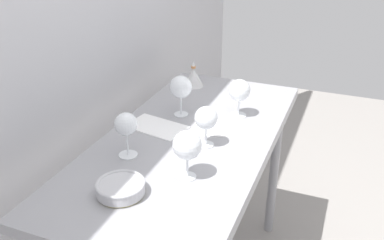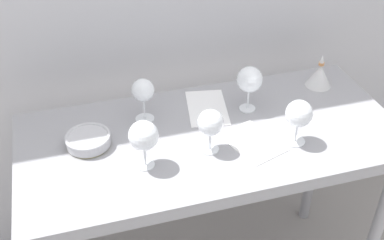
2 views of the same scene
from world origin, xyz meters
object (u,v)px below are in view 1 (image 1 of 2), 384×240
at_px(wine_glass_near_left, 187,146).
at_px(wine_glass_near_right, 239,91).
at_px(wine_glass_far_right, 181,88).
at_px(tasting_sheet_lower, 157,127).
at_px(tasting_bowl, 121,188).
at_px(tasting_sheet_upper, 220,128).
at_px(wine_glass_far_left, 126,125).
at_px(wine_glass_near_center, 206,119).
at_px(decanter_funnel, 193,77).

height_order(wine_glass_near_left, wine_glass_near_right, wine_glass_near_left).
relative_size(wine_glass_far_right, wine_glass_near_right, 1.08).
relative_size(wine_glass_far_right, tasting_sheet_lower, 0.74).
relative_size(tasting_sheet_lower, tasting_bowl, 1.54).
bearing_deg(tasting_sheet_upper, wine_glass_far_left, 125.51).
distance_m(wine_glass_near_left, wine_glass_near_center, 0.23).
bearing_deg(decanter_funnel, wine_glass_near_left, -159.70).
bearing_deg(tasting_bowl, wine_glass_far_left, 24.13).
relative_size(tasting_sheet_lower, decanter_funnel, 1.72).
distance_m(wine_glass_near_left, tasting_bowl, 0.25).
relative_size(tasting_sheet_upper, tasting_bowl, 1.33).
relative_size(wine_glass_near_right, wine_glass_far_left, 0.98).
height_order(wine_glass_near_left, wine_glass_near_center, wine_glass_near_left).
height_order(wine_glass_far_left, tasting_bowl, wine_glass_far_left).
bearing_deg(tasting_bowl, wine_glass_near_center, -19.59).
xyz_separation_m(wine_glass_near_right, tasting_bowl, (-0.71, 0.19, -0.09)).
height_order(tasting_sheet_lower, tasting_bowl, tasting_bowl).
relative_size(wine_glass_near_right, decanter_funnel, 1.18).
bearing_deg(wine_glass_near_left, wine_glass_far_right, 25.61).
bearing_deg(decanter_funnel, wine_glass_near_right, -129.46).
distance_m(wine_glass_near_center, tasting_bowl, 0.44).
distance_m(wine_glass_near_left, wine_glass_far_right, 0.50).
xyz_separation_m(wine_glass_far_right, tasting_sheet_upper, (-0.06, -0.20, -0.13)).
bearing_deg(wine_glass_far_right, wine_glass_near_right, -70.34).
bearing_deg(wine_glass_far_left, wine_glass_far_right, -6.36).
height_order(wine_glass_far_right, tasting_bowl, wine_glass_far_right).
distance_m(wine_glass_far_right, wine_glass_far_left, 0.40).
xyz_separation_m(tasting_sheet_upper, decanter_funnel, (0.41, 0.28, 0.05)).
bearing_deg(tasting_sheet_upper, wine_glass_far_right, 55.02).
bearing_deg(decanter_funnel, tasting_sheet_lower, -176.45).
relative_size(wine_glass_near_left, decanter_funnel, 1.23).
distance_m(wine_glass_far_left, decanter_funnel, 0.76).
bearing_deg(decanter_funnel, wine_glass_far_left, -177.31).
bearing_deg(tasting_sheet_lower, wine_glass_far_right, -7.63).
xyz_separation_m(wine_glass_far_right, tasting_sheet_lower, (-0.15, 0.05, -0.13)).
relative_size(wine_glass_near_left, wine_glass_far_right, 0.96).
bearing_deg(wine_glass_near_center, decanter_funnel, 26.04).
distance_m(wine_glass_far_left, wine_glass_near_center, 0.30).
distance_m(wine_glass_near_right, wine_glass_far_left, 0.56).
height_order(wine_glass_near_left, decanter_funnel, wine_glass_near_left).
bearing_deg(wine_glass_far_left, wine_glass_near_center, -53.43).
distance_m(tasting_sheet_lower, decanter_funnel, 0.50).
distance_m(wine_glass_near_center, tasting_sheet_lower, 0.28).
xyz_separation_m(wine_glass_far_left, tasting_sheet_lower, (0.25, 0.00, -0.12)).
distance_m(wine_glass_near_center, tasting_sheet_upper, 0.19).
height_order(wine_glass_near_center, tasting_bowl, wine_glass_near_center).
bearing_deg(wine_glass_near_right, tasting_sheet_lower, 129.19).
distance_m(wine_glass_far_left, tasting_bowl, 0.26).
xyz_separation_m(wine_glass_far_right, tasting_bowl, (-0.62, -0.06, -0.11)).
xyz_separation_m(tasting_sheet_upper, tasting_sheet_lower, (-0.09, 0.25, 0.00)).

